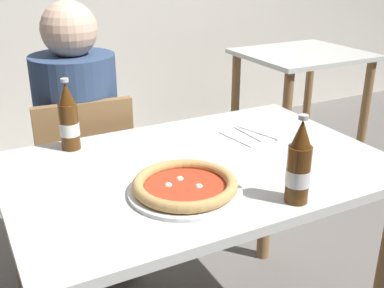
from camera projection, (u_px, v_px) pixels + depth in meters
dining_table_main at (199, 195)px, 1.55m from camera, size 1.20×0.80×0.75m
chair_behind_table at (85, 178)px, 2.01m from camera, size 0.43×0.43×0.85m
diner_seated at (81, 152)px, 2.01m from camera, size 0.34×0.34×1.21m
dining_table_background at (301, 75)px, 3.22m from camera, size 0.80×0.70×0.75m
pizza_margherita_near at (185, 186)px, 1.31m from camera, size 0.32×0.32×0.04m
beer_bottle_left at (299, 166)px, 1.24m from camera, size 0.07×0.07×0.25m
beer_bottle_center at (69, 120)px, 1.58m from camera, size 0.07×0.07×0.25m
napkin_with_cutlery at (253, 134)px, 1.74m from camera, size 0.20×0.20×0.01m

